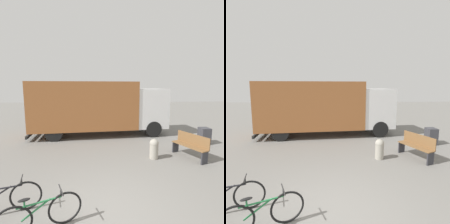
{
  "view_description": "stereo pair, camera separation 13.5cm",
  "coord_description": "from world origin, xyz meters",
  "views": [
    {
      "loc": [
        -0.12,
        -3.56,
        2.89
      ],
      "look_at": [
        0.39,
        4.78,
        1.68
      ],
      "focal_mm": 28.0,
      "sensor_mm": 36.0,
      "label": 1
    },
    {
      "loc": [
        0.02,
        -3.57,
        2.89
      ],
      "look_at": [
        0.39,
        4.78,
        1.68
      ],
      "focal_mm": 28.0,
      "sensor_mm": 36.0,
      "label": 2
    }
  ],
  "objects": [
    {
      "name": "utility_box",
      "position": [
        5.13,
        4.81,
        0.41
      ],
      "size": [
        0.46,
        0.52,
        0.82
      ],
      "color": "#38383D",
      "rests_on": "ground"
    },
    {
      "name": "park_bench",
      "position": [
        3.53,
        3.13,
        0.53
      ],
      "size": [
        0.96,
        1.55,
        0.98
      ],
      "rotation": [
        0.0,
        0.0,
        1.97
      ],
      "color": "brown",
      "rests_on": "ground"
    },
    {
      "name": "bicycle_near",
      "position": [
        -2.38,
        0.19,
        0.38
      ],
      "size": [
        1.63,
        0.59,
        0.8
      ],
      "rotation": [
        0.0,
        0.0,
        0.29
      ],
      "color": "black",
      "rests_on": "ground"
    },
    {
      "name": "delivery_truck",
      "position": [
        -0.33,
        6.91,
        1.75
      ],
      "size": [
        8.1,
        3.0,
        3.18
      ],
      "rotation": [
        0.0,
        0.0,
        0.09
      ],
      "color": "#99592D",
      "rests_on": "ground"
    },
    {
      "name": "bollard_near_bench",
      "position": [
        1.99,
        3.1,
        0.44
      ],
      "size": [
        0.36,
        0.36,
        0.81
      ],
      "color": "#9E998C",
      "rests_on": "ground"
    },
    {
      "name": "ground_plane",
      "position": [
        0.0,
        0.0,
        0.0
      ],
      "size": [
        60.0,
        60.0,
        0.0
      ],
      "primitive_type": "plane",
      "color": "slate"
    },
    {
      "name": "bicycle_middle",
      "position": [
        -1.35,
        -0.34,
        0.38
      ],
      "size": [
        1.56,
        0.73,
        0.8
      ],
      "rotation": [
        0.0,
        0.0,
        0.42
      ],
      "color": "black",
      "rests_on": "ground"
    }
  ]
}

